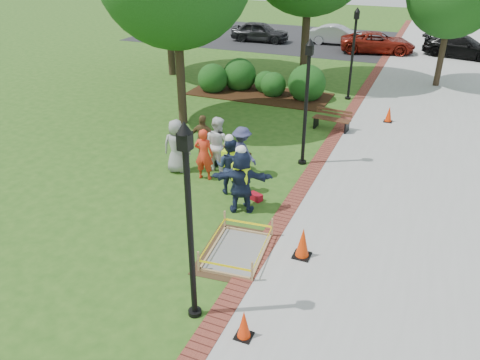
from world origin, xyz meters
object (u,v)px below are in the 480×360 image
at_px(hivis_worker_b, 240,178).
at_px(hivis_worker_a, 242,180).
at_px(lamp_near, 189,212).
at_px(wet_concrete_pad, 237,245).
at_px(bench_near, 231,164).
at_px(cone_front, 244,325).
at_px(hivis_worker_c, 230,164).

bearing_deg(hivis_worker_b, hivis_worker_a, -53.14).
bearing_deg(hivis_worker_a, lamp_near, -80.37).
height_order(wet_concrete_pad, hivis_worker_b, hivis_worker_b).
bearing_deg(wet_concrete_pad, bench_near, 115.63).
height_order(wet_concrete_pad, bench_near, bench_near).
height_order(wet_concrete_pad, cone_front, cone_front).
height_order(lamp_near, hivis_worker_b, lamp_near).
relative_size(bench_near, hivis_worker_c, 0.73).
relative_size(wet_concrete_pad, hivis_worker_b, 1.28).
xyz_separation_m(hivis_worker_a, hivis_worker_b, (-0.13, 0.17, -0.05)).
xyz_separation_m(cone_front, hivis_worker_b, (-2.03, 4.61, 0.63)).
bearing_deg(lamp_near, hivis_worker_a, 99.63).
bearing_deg(wet_concrete_pad, hivis_worker_c, 117.33).
relative_size(lamp_near, hivis_worker_c, 2.23).
bearing_deg(wet_concrete_pad, hivis_worker_b, 111.30).
distance_m(bench_near, hivis_worker_c, 1.71).
bearing_deg(bench_near, wet_concrete_pad, -64.37).
bearing_deg(wet_concrete_pad, cone_front, -64.18).
bearing_deg(hivis_worker_c, wet_concrete_pad, -62.67).
xyz_separation_m(bench_near, cone_front, (3.25, -6.75, 0.09)).
xyz_separation_m(wet_concrete_pad, cone_front, (1.21, -2.50, 0.09)).
height_order(cone_front, lamp_near, lamp_near).
xyz_separation_m(lamp_near, hivis_worker_c, (-1.48, 5.12, -1.53)).
relative_size(wet_concrete_pad, cone_front, 3.68).
relative_size(wet_concrete_pad, bench_near, 1.75).
distance_m(wet_concrete_pad, hivis_worker_a, 2.20).
relative_size(lamp_near, hivis_worker_b, 2.21).
relative_size(bench_near, hivis_worker_a, 0.69).
bearing_deg(hivis_worker_a, cone_front, -66.77).
xyz_separation_m(bench_near, hivis_worker_a, (1.34, -2.31, 0.77)).
distance_m(hivis_worker_b, hivis_worker_c, 0.95).
distance_m(hivis_worker_a, hivis_worker_c, 1.16).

